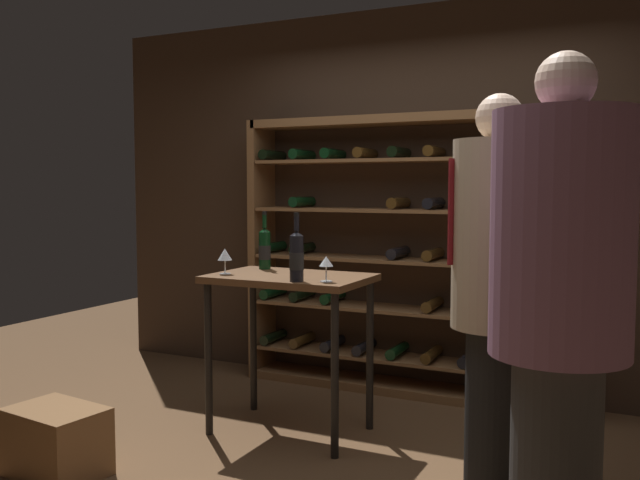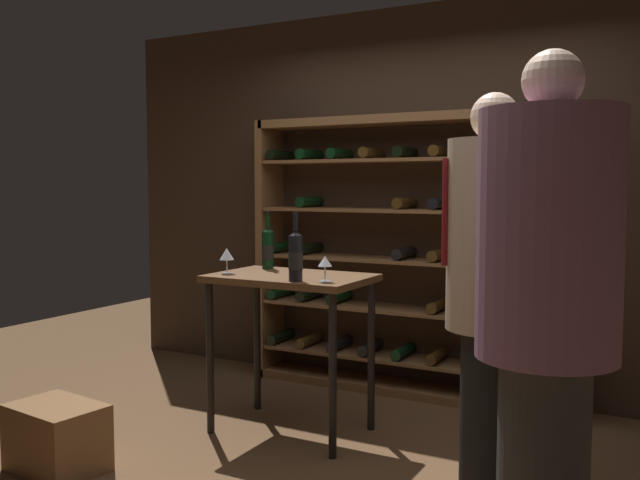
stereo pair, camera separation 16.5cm
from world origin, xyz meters
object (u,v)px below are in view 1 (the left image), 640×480
(wine_glass_stemmed_left, at_px, (225,255))
(wine_bottle_red_label, at_px, (297,256))
(person_bystander_dark_jacket, at_px, (496,277))
(wine_rack, at_px, (399,256))
(person_guest_blue_shirt, at_px, (560,293))
(wine_bottle_gold_foil, at_px, (265,248))
(wine_glass_stemmed_right, at_px, (326,263))
(wine_crate, at_px, (57,442))
(tasting_table, at_px, (290,297))

(wine_glass_stemmed_left, bearing_deg, wine_bottle_red_label, -9.78)
(wine_bottle_red_label, bearing_deg, person_bystander_dark_jacket, -5.12)
(wine_rack, height_order, wine_bottle_red_label, wine_rack)
(person_guest_blue_shirt, xyz_separation_m, wine_glass_stemmed_left, (-1.98, 0.75, -0.02))
(wine_glass_stemmed_left, bearing_deg, wine_bottle_gold_foil, 76.14)
(wine_bottle_red_label, distance_m, wine_glass_stemmed_right, 0.17)
(wine_rack, xyz_separation_m, wine_bottle_red_label, (-0.14, -1.27, 0.11))
(wine_glass_stemmed_left, bearing_deg, person_bystander_dark_jacket, -6.64)
(wine_crate, height_order, wine_bottle_red_label, wine_bottle_red_label)
(wine_glass_stemmed_right, bearing_deg, person_guest_blue_shirt, -28.76)
(tasting_table, distance_m, wine_bottle_gold_foil, 0.43)
(tasting_table, xyz_separation_m, wine_glass_stemmed_left, (-0.36, -0.14, 0.24))
(tasting_table, xyz_separation_m, wine_bottle_red_label, (0.17, -0.23, 0.27))
(wine_rack, relative_size, wine_bottle_red_label, 6.07)
(wine_rack, bearing_deg, person_bystander_dark_jacket, -54.85)
(person_guest_blue_shirt, bearing_deg, tasting_table, -86.57)
(wine_crate, relative_size, wine_bottle_red_label, 1.27)
(wine_bottle_gold_foil, relative_size, wine_glass_stemmed_left, 2.37)
(wine_bottle_gold_foil, height_order, wine_glass_stemmed_right, wine_bottle_gold_foil)
(wine_bottle_gold_foil, bearing_deg, tasting_table, -33.92)
(person_bystander_dark_jacket, xyz_separation_m, wine_glass_stemmed_right, (-0.95, 0.16, 0.01))
(wine_rack, bearing_deg, wine_glass_stemmed_left, -119.44)
(tasting_table, relative_size, wine_bottle_red_label, 2.50)
(wine_bottle_red_label, bearing_deg, person_guest_blue_shirt, -24.33)
(person_guest_blue_shirt, height_order, wine_bottle_gold_foil, person_guest_blue_shirt)
(wine_bottle_gold_foil, height_order, wine_glass_stemmed_left, wine_bottle_gold_foil)
(person_bystander_dark_jacket, bearing_deg, wine_crate, 140.84)
(wine_rack, bearing_deg, tasting_table, -106.18)
(wine_bottle_gold_foil, bearing_deg, person_bystander_dark_jacket, -18.39)
(wine_bottle_red_label, bearing_deg, wine_rack, 83.84)
(wine_bottle_red_label, distance_m, wine_glass_stemmed_left, 0.54)
(wine_rack, relative_size, wine_glass_stemmed_left, 14.93)
(wine_bottle_gold_foil, relative_size, wine_bottle_red_label, 0.96)
(person_guest_blue_shirt, height_order, person_bystander_dark_jacket, person_guest_blue_shirt)
(person_bystander_dark_jacket, relative_size, wine_glass_stemmed_right, 13.26)
(wine_bottle_gold_foil, xyz_separation_m, wine_bottle_red_label, (0.45, -0.42, 0.01))
(wine_rack, height_order, wine_bottle_gold_foil, wine_rack)
(tasting_table, height_order, wine_glass_stemmed_left, wine_glass_stemmed_left)
(tasting_table, height_order, wine_bottle_gold_foil, wine_bottle_gold_foil)
(wine_bottle_red_label, height_order, wine_glass_stemmed_right, wine_bottle_red_label)
(wine_bottle_gold_foil, distance_m, wine_bottle_red_label, 0.61)
(wine_rack, bearing_deg, wine_bottle_gold_foil, -124.43)
(person_bystander_dark_jacket, height_order, wine_crate, person_bystander_dark_jacket)
(wine_rack, height_order, tasting_table, wine_rack)
(wine_bottle_gold_foil, bearing_deg, wine_crate, -110.95)
(wine_rack, distance_m, person_guest_blue_shirt, 2.33)
(person_guest_blue_shirt, bearing_deg, wine_bottle_gold_foil, -87.39)
(wine_rack, distance_m, person_bystander_dark_jacket, 1.68)
(wine_bottle_red_label, relative_size, wine_glass_stemmed_left, 2.46)
(person_guest_blue_shirt, height_order, wine_bottle_red_label, person_guest_blue_shirt)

